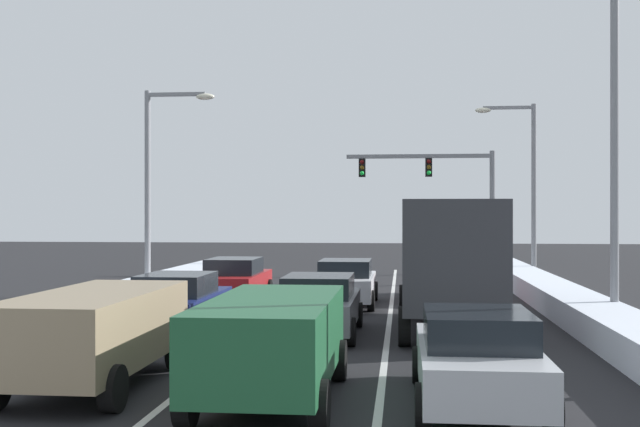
# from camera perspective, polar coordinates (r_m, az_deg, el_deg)

# --- Properties ---
(ground_plane) EXTENTS (120.00, 120.00, 0.00)m
(ground_plane) POSITION_cam_1_polar(r_m,az_deg,el_deg) (20.08, -0.02, -8.71)
(ground_plane) COLOR black
(lane_stripe_between_right_lane_and_center_lane) EXTENTS (0.14, 38.57, 0.01)m
(lane_stripe_between_right_lane_and_center_lane) POSITION_cam_1_polar(r_m,az_deg,el_deg) (23.45, 5.05, -7.43)
(lane_stripe_between_right_lane_and_center_lane) COLOR silver
(lane_stripe_between_right_lane_and_center_lane) RESTS_ON ground
(lane_stripe_between_center_lane_and_left_lane) EXTENTS (0.14, 38.57, 0.01)m
(lane_stripe_between_center_lane_and_left_lane) POSITION_cam_1_polar(r_m,az_deg,el_deg) (23.75, -3.25, -7.34)
(lane_stripe_between_center_lane_and_left_lane) COLOR silver
(lane_stripe_between_center_lane_and_left_lane) RESTS_ON ground
(snow_bank_right_shoulder) EXTENTS (1.52, 38.57, 0.72)m
(snow_bank_right_shoulder) POSITION_cam_1_polar(r_m,az_deg,el_deg) (23.92, 17.93, -6.42)
(snow_bank_right_shoulder) COLOR silver
(snow_bank_right_shoulder) RESTS_ON ground
(snow_bank_left_shoulder) EXTENTS (2.08, 38.57, 0.64)m
(snow_bank_left_shoulder) POSITION_cam_1_polar(r_m,az_deg,el_deg) (25.10, -15.36, -6.21)
(snow_bank_left_shoulder) COLOR silver
(snow_bank_left_shoulder) RESTS_ON ground
(sedan_silver_right_lane_nearest) EXTENTS (2.00, 4.50, 1.51)m
(sedan_silver_right_lane_nearest) POSITION_cam_1_polar(r_m,az_deg,el_deg) (13.02, 11.22, -10.11)
(sedan_silver_right_lane_nearest) COLOR #B7BABF
(sedan_silver_right_lane_nearest) RESTS_ON ground
(box_truck_right_lane_second) EXTENTS (2.53, 7.20, 3.36)m
(box_truck_right_lane_second) POSITION_cam_1_polar(r_m,az_deg,el_deg) (20.72, 9.20, -3.15)
(box_truck_right_lane_second) COLOR black
(box_truck_right_lane_second) RESTS_ON ground
(sedan_maroon_right_lane_third) EXTENTS (2.00, 4.50, 1.51)m
(sedan_maroon_right_lane_third) POSITION_cam_1_polar(r_m,az_deg,el_deg) (28.31, 8.33, -4.59)
(sedan_maroon_right_lane_third) COLOR maroon
(sedan_maroon_right_lane_third) RESTS_ON ground
(suv_green_center_lane_nearest) EXTENTS (2.16, 4.90, 1.67)m
(suv_green_center_lane_nearest) POSITION_cam_1_polar(r_m,az_deg,el_deg) (13.02, -3.47, -8.98)
(suv_green_center_lane_nearest) COLOR #1E5633
(suv_green_center_lane_nearest) RESTS_ON ground
(sedan_gray_center_lane_second) EXTENTS (2.00, 4.50, 1.51)m
(sedan_gray_center_lane_second) POSITION_cam_1_polar(r_m,az_deg,el_deg) (19.86, -0.07, -6.58)
(sedan_gray_center_lane_second) COLOR slate
(sedan_gray_center_lane_second) RESTS_ON ground
(sedan_white_center_lane_third) EXTENTS (2.00, 4.50, 1.51)m
(sedan_white_center_lane_third) POSITION_cam_1_polar(r_m,az_deg,el_deg) (26.25, 1.87, -4.96)
(sedan_white_center_lane_third) COLOR silver
(sedan_white_center_lane_third) RESTS_ON ground
(suv_tan_left_lane_nearest) EXTENTS (2.16, 4.90, 1.67)m
(suv_tan_left_lane_nearest) POSITION_cam_1_polar(r_m,az_deg,el_deg) (14.57, -15.85, -8.01)
(suv_tan_left_lane_nearest) COLOR #937F60
(suv_tan_left_lane_nearest) RESTS_ON ground
(sedan_navy_left_lane_second) EXTENTS (2.00, 4.50, 1.51)m
(sedan_navy_left_lane_second) POSITION_cam_1_polar(r_m,az_deg,el_deg) (20.65, -10.19, -6.33)
(sedan_navy_left_lane_second) COLOR navy
(sedan_navy_left_lane_second) RESTS_ON ground
(sedan_red_left_lane_third) EXTENTS (2.00, 4.50, 1.51)m
(sedan_red_left_lane_third) POSITION_cam_1_polar(r_m,az_deg,el_deg) (27.32, -6.14, -4.76)
(sedan_red_left_lane_third) COLOR maroon
(sedan_red_left_lane_third) RESTS_ON ground
(traffic_light_gantry) EXTENTS (7.54, 0.47, 6.20)m
(traffic_light_gantry) POSITION_cam_1_polar(r_m,az_deg,el_deg) (40.85, 9.04, 2.07)
(traffic_light_gantry) COLOR slate
(traffic_light_gantry) RESTS_ON ground
(street_lamp_right_mid) EXTENTS (2.66, 0.36, 9.17)m
(street_lamp_right_mid) POSITION_cam_1_polar(r_m,az_deg,el_deg) (22.24, 19.60, 6.12)
(street_lamp_right_mid) COLOR gray
(street_lamp_right_mid) RESTS_ON ground
(street_lamp_right_far) EXTENTS (2.66, 0.36, 7.84)m
(street_lamp_right_far) POSITION_cam_1_polar(r_m,az_deg,el_deg) (35.96, 14.54, 2.69)
(street_lamp_right_far) COLOR gray
(street_lamp_right_far) RESTS_ON ground
(street_lamp_left_mid) EXTENTS (2.66, 0.36, 7.61)m
(street_lamp_left_mid) POSITION_cam_1_polar(r_m,az_deg,el_deg) (30.18, -11.61, 2.97)
(street_lamp_left_mid) COLOR gray
(street_lamp_left_mid) RESTS_ON ground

